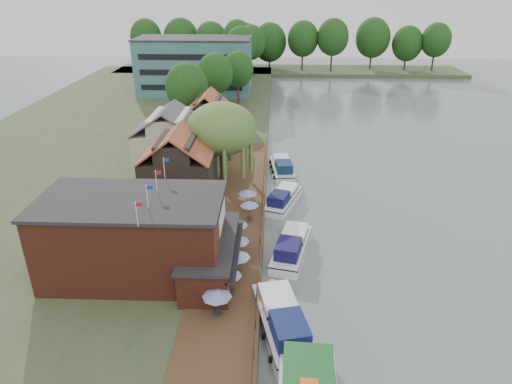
{
  "coord_description": "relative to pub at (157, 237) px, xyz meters",
  "views": [
    {
      "loc": [
        -4.21,
        -34.43,
        24.63
      ],
      "look_at": [
        -6.0,
        12.0,
        3.0
      ],
      "focal_mm": 32.0,
      "sensor_mm": 36.0,
      "label": 1
    }
  ],
  "objects": [
    {
      "name": "umbrella_2",
      "position": [
        6.9,
        -0.27,
        -2.36
      ],
      "size": [
        2.25,
        2.25,
        2.38
      ],
      "primitive_type": null,
      "color": "navy",
      "rests_on": "quay_deck"
    },
    {
      "name": "cruiser_1",
      "position": [
        11.81,
        4.98,
        -3.46
      ],
      "size": [
        5.25,
        10.28,
        2.38
      ],
      "primitive_type": null,
      "rotation": [
        0.0,
        0.0,
        -0.22
      ],
      "color": "white",
      "rests_on": "ground"
    },
    {
      "name": "cruiser_2",
      "position": [
        11.15,
        15.91,
        -3.56
      ],
      "size": [
        5.75,
        9.58,
        2.18
      ],
      "primitive_type": null,
      "rotation": [
        0.0,
        0.0,
        -0.33
      ],
      "color": "white",
      "rests_on": "ground"
    },
    {
      "name": "umbrella_4",
      "position": [
        6.51,
        5.39,
        -2.36
      ],
      "size": [
        1.99,
        1.99,
        2.38
      ],
      "primitive_type": null,
      "color": "navy",
      "rests_on": "quay_deck"
    },
    {
      "name": "cruiser_0",
      "position": [
        10.76,
        -5.98,
        -3.33
      ],
      "size": [
        5.8,
        11.23,
        2.63
      ],
      "primitive_type": null,
      "rotation": [
        0.0,
        0.0,
        0.23
      ],
      "color": "white",
      "rests_on": "ground"
    },
    {
      "name": "cottage_c",
      "position": [
        0.0,
        34.0,
        0.6
      ],
      "size": [
        7.6,
        7.6,
        8.5
      ],
      "primitive_type": null,
      "color": "black",
      "rests_on": "land_bank"
    },
    {
      "name": "bank_tree_2",
      "position": [
        2.46,
        60.7,
        1.8
      ],
      "size": [
        6.34,
        6.34,
        10.9
      ],
      "primitive_type": null,
      "color": "#143811",
      "rests_on": "land_bank"
    },
    {
      "name": "umbrella_6",
      "position": [
        7.06,
        12.59,
        -2.36
      ],
      "size": [
        2.09,
        2.09,
        2.38
      ],
      "primitive_type": null,
      "color": "navy",
      "rests_on": "quay_deck"
    },
    {
      "name": "bank_tree_1",
      "position": [
        -1.15,
        52.48,
        2.19
      ],
      "size": [
        6.68,
        6.68,
        11.68
      ],
      "primitive_type": null,
      "color": "#143811",
      "rests_on": "land_bank"
    },
    {
      "name": "umbrella_1",
      "position": [
        6.52,
        -2.97,
        -2.36
      ],
      "size": [
        1.94,
        1.94,
        2.38
      ],
      "primitive_type": null,
      "color": "navy",
      "rests_on": "quay_deck"
    },
    {
      "name": "bank_tree_3",
      "position": [
        1.92,
        79.91,
        3.36
      ],
      "size": [
        7.47,
        7.47,
        14.01
      ],
      "primitive_type": null,
      "color": "#143811",
      "rests_on": "land_bank"
    },
    {
      "name": "hotel_block",
      "position": [
        -8.0,
        71.0,
        2.5
      ],
      "size": [
        25.4,
        12.4,
        12.3
      ],
      "primitive_type": null,
      "color": "#38666B",
      "rests_on": "land_bank"
    },
    {
      "name": "umbrella_3",
      "position": [
        6.69,
        2.34,
        -2.36
      ],
      "size": [
        2.24,
        2.24,
        2.38
      ],
      "primitive_type": null,
      "color": "#1B3598",
      "rests_on": "quay_deck"
    },
    {
      "name": "umbrella_5",
      "position": [
        7.43,
        9.72,
        -2.36
      ],
      "size": [
        2.02,
        2.02,
        2.38
      ],
      "primitive_type": null,
      "color": "navy",
      "rests_on": "quay_deck"
    },
    {
      "name": "umbrella_0",
      "position": [
        5.76,
        -5.68,
        -2.36
      ],
      "size": [
        2.3,
        2.3,
        2.38
      ],
      "primitive_type": null,
      "color": "navy",
      "rests_on": "quay_deck"
    },
    {
      "name": "cruiser_3",
      "position": [
        11.19,
        25.94,
        -3.5
      ],
      "size": [
        4.1,
        9.79,
        2.29
      ],
      "primitive_type": null,
      "rotation": [
        0.0,
        0.0,
        0.11
      ],
      "color": "silver",
      "rests_on": "ground"
    },
    {
      "name": "cottage_a",
      "position": [
        -1.0,
        15.0,
        0.6
      ],
      "size": [
        8.6,
        7.6,
        8.5
      ],
      "primitive_type": null,
      "color": "black",
      "rests_on": "land_bank"
    },
    {
      "name": "bank_tree_0",
      "position": [
        -4.56,
        41.56,
        2.19
      ],
      "size": [
        7.02,
        7.02,
        11.67
      ],
      "primitive_type": null,
      "color": "#143811",
      "rests_on": "land_bank"
    },
    {
      "name": "willow",
      "position": [
        3.5,
        20.0,
        1.56
      ],
      "size": [
        8.6,
        8.6,
        10.43
      ],
      "primitive_type": null,
      "color": "#476B2D",
      "rests_on": "land_bank"
    },
    {
      "name": "bank_tree_4",
      "position": [
        3.8,
        87.0,
        3.21
      ],
      "size": [
        7.6,
        7.6,
        13.72
      ],
      "primitive_type": null,
      "color": "#143811",
      "rests_on": "land_bank"
    },
    {
      "name": "bank_tree_5",
      "position": [
        -0.17,
        94.69,
        3.52
      ],
      "size": [
        7.8,
        7.8,
        14.35
      ],
      "primitive_type": null,
      "color": "#143811",
      "rests_on": "land_bank"
    },
    {
      "name": "ground",
      "position": [
        14.0,
        1.0,
        -4.65
      ],
      "size": [
        260.0,
        260.0,
        0.0
      ],
      "primitive_type": "plane",
      "color": "slate",
      "rests_on": "ground"
    },
    {
      "name": "quay_deck",
      "position": [
        6.0,
        11.0,
        -3.6
      ],
      "size": [
        6.0,
        50.0,
        0.1
      ],
      "primitive_type": "cube",
      "color": "#47301E",
      "rests_on": "land_bank"
    },
    {
      "name": "land_bank",
      "position": [
        -16.0,
        36.0,
        -4.15
      ],
      "size": [
        50.0,
        140.0,
        1.0
      ],
      "primitive_type": "cube",
      "color": "#384728",
      "rests_on": "ground"
    },
    {
      "name": "cottage_b",
      "position": [
        -4.0,
        25.0,
        0.6
      ],
      "size": [
        9.6,
        8.6,
        8.5
      ],
      "primitive_type": null,
      "color": "beige",
      "rests_on": "land_bank"
    },
    {
      "name": "quay_rail",
      "position": [
        8.7,
        11.5,
        -3.15
      ],
      "size": [
        0.2,
        49.0,
        1.0
      ],
      "primitive_type": null,
      "color": "black",
      "rests_on": "land_bank"
    },
    {
      "name": "pub",
      "position": [
        0.0,
        0.0,
        0.0
      ],
      "size": [
        20.0,
        11.0,
        7.3
      ],
      "primitive_type": null,
      "color": "maroon",
      "rests_on": "land_bank"
    }
  ]
}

